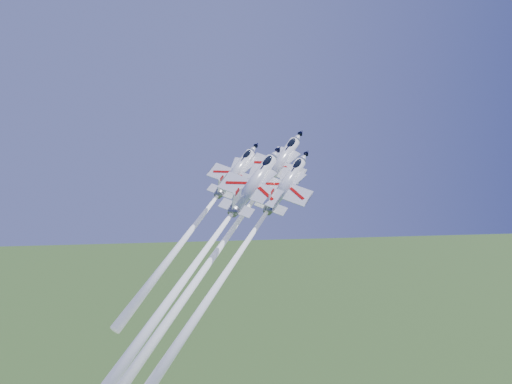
{
  "coord_description": "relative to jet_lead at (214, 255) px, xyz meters",
  "views": [
    {
      "loc": [
        -10.5,
        -94.72,
        92.46
      ],
      "look_at": [
        0.0,
        0.0,
        78.59
      ],
      "focal_mm": 40.0,
      "sensor_mm": 36.0,
      "label": 1
    }
  ],
  "objects": [
    {
      "name": "jet_lead",
      "position": [
        0.0,
        0.0,
        0.0
      ],
      "size": [
        27.11,
        42.97,
        44.85
      ],
      "rotation": [
        0.64,
        0.27,
        -0.53
      ],
      "color": "white"
    },
    {
      "name": "jet_left",
      "position": [
        -2.09,
        5.65,
        4.64
      ],
      "size": [
        18.4,
        27.54,
        28.31
      ],
      "rotation": [
        0.64,
        0.27,
        -0.53
      ],
      "color": "white"
    },
    {
      "name": "jet_right",
      "position": [
        2.94,
        -3.25,
        0.13
      ],
      "size": [
        22.86,
        35.36,
        36.67
      ],
      "rotation": [
        0.64,
        0.27,
        -0.53
      ],
      "color": "white"
    },
    {
      "name": "jet_slot",
      "position": [
        -2.26,
        -4.98,
        0.99
      ],
      "size": [
        23.16,
        35.42,
        36.61
      ],
      "rotation": [
        0.64,
        0.27,
        -0.53
      ],
      "color": "white"
    }
  ]
}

